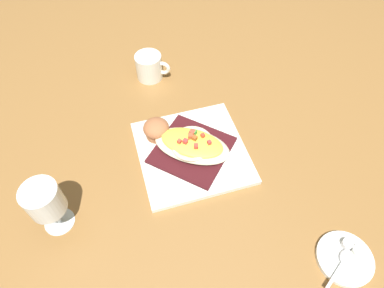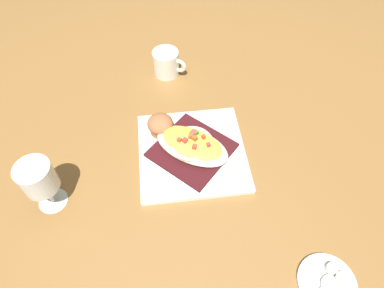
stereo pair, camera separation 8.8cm
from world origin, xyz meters
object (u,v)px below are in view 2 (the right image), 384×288
object	(u,v)px
coffee_mug	(166,64)
stemmed_glass	(38,180)
creamer_cup_0	(341,278)
square_plate	(192,152)
gratin_dish	(192,144)
muffin	(160,125)
creamer_saucer	(327,283)
spoon	(327,283)
creamer_cup_1	(331,269)

from	to	relation	value
coffee_mug	stemmed_glass	distance (m)	0.54
stemmed_glass	creamer_cup_0	distance (m)	0.69
square_plate	coffee_mug	distance (m)	0.34
gratin_dish	muffin	world-z (taller)	gratin_dish
square_plate	coffee_mug	size ratio (longest dim) A/B	2.72
creamer_saucer	spoon	size ratio (longest dim) A/B	1.18
muffin	stemmed_glass	xyz separation A→B (m)	(-0.14, 0.30, 0.06)
creamer_saucer	creamer_cup_1	xyz separation A→B (m)	(0.02, -0.02, 0.01)
coffee_mug	creamer_saucer	bearing A→B (deg)	-165.37
creamer_cup_1	square_plate	bearing A→B (deg)	29.05
spoon	creamer_cup_1	xyz separation A→B (m)	(0.02, -0.02, 0.00)
stemmed_glass	creamer_cup_0	xyz separation A→B (m)	(-0.35, -0.59, -0.08)
square_plate	gratin_dish	world-z (taller)	gratin_dish
coffee_mug	creamer_cup_0	world-z (taller)	coffee_mug
square_plate	creamer_saucer	xyz separation A→B (m)	(-0.40, -0.19, -0.00)
gratin_dish	creamer_cup_1	world-z (taller)	gratin_dish
stemmed_glass	coffee_mug	bearing A→B (deg)	-42.94
gratin_dish	creamer_cup_0	world-z (taller)	gratin_dish
square_plate	creamer_cup_1	distance (m)	0.43
muffin	creamer_saucer	bearing A→B (deg)	-151.92
muffin	creamer_saucer	world-z (taller)	muffin
gratin_dish	creamer_cup_1	size ratio (longest dim) A/B	9.40
gratin_dish	creamer_cup_0	xyz separation A→B (m)	(-0.40, -0.22, -0.02)
creamer_cup_0	stemmed_glass	bearing A→B (deg)	59.58
muffin	creamer_cup_0	distance (m)	0.57
creamer_saucer	creamer_cup_0	size ratio (longest dim) A/B	5.17
muffin	coffee_mug	distance (m)	0.26
muffin	creamer_cup_0	bearing A→B (deg)	-149.46
gratin_dish	creamer_saucer	world-z (taller)	gratin_dish
spoon	creamer_cup_1	size ratio (longest dim) A/B	4.37
creamer_cup_1	muffin	bearing A→B (deg)	30.82
square_plate	creamer_cup_0	bearing A→B (deg)	-151.20
stemmed_glass	creamer_saucer	bearing A→B (deg)	-121.60
muffin	coffee_mug	xyz separation A→B (m)	(0.25, -0.07, -0.00)
coffee_mug	creamer_saucer	xyz separation A→B (m)	(-0.74, -0.19, -0.03)
spoon	creamer_cup_1	bearing A→B (deg)	-44.07
creamer_cup_0	creamer_cup_1	bearing A→B (deg)	24.27
coffee_mug	stemmed_glass	bearing A→B (deg)	137.06
gratin_dish	spoon	world-z (taller)	gratin_dish
stemmed_glass	creamer_cup_0	world-z (taller)	stemmed_glass
creamer_cup_0	creamer_cup_1	world-z (taller)	same
square_plate	creamer_cup_1	size ratio (longest dim) A/B	11.86
square_plate	gratin_dish	xyz separation A→B (m)	(0.00, -0.00, 0.03)
creamer_cup_1	spoon	bearing A→B (deg)	135.93
stemmed_glass	creamer_saucer	xyz separation A→B (m)	(-0.34, -0.56, -0.10)
muffin	creamer_cup_0	size ratio (longest dim) A/B	2.97
stemmed_glass	creamer_cup_1	size ratio (longest dim) A/B	6.19
square_plate	gratin_dish	distance (m)	0.03
coffee_mug	stemmed_glass	size ratio (longest dim) A/B	0.71
creamer_saucer	creamer_cup_0	bearing A→B (deg)	-91.51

